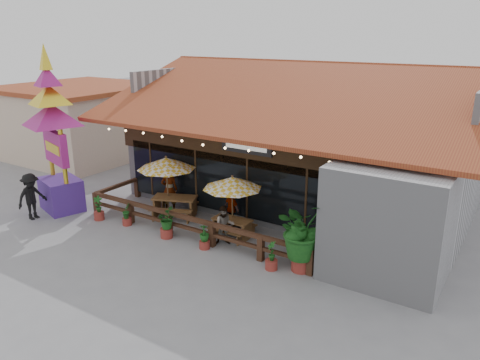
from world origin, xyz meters
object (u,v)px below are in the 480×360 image
Objects in this scene: picnic_table_right at (232,225)px; tropical_plant at (303,231)px; umbrella_right at (232,183)px; pedestrian at (31,196)px; thai_sign_tower at (52,119)px; picnic_table_left at (175,203)px; umbrella_left at (166,164)px.

tropical_plant reaches higher than picnic_table_right.
umbrella_right is 1.22× the size of pedestrian.
umbrella_right is at bearing 120.87° from picnic_table_right.
umbrella_right is at bearing 12.95° from thai_sign_tower.
pedestrian reaches higher than picnic_table_left.
umbrella_right is 8.37m from pedestrian.
tropical_plant is at bearing -80.15° from pedestrian.
picnic_table_right is at bearing -69.63° from pedestrian.
thai_sign_tower reaches higher than picnic_table_left.
picnic_table_left is (0.33, 0.03, -1.65)m from umbrella_left.
umbrella_right is at bearing -3.78° from umbrella_left.
thai_sign_tower is 3.11× the size of tropical_plant.
pedestrian is at bearing -144.71° from picnic_table_left.
thai_sign_tower reaches higher than umbrella_left.
thai_sign_tower is 11.30m from tropical_plant.
picnic_table_left is 0.93× the size of tropical_plant.
umbrella_right is at bearing 161.83° from tropical_plant.
umbrella_right is 1.06× the size of picnic_table_left.
thai_sign_tower is at bearing -168.24° from picnic_table_right.
picnic_table_right is at bearing 163.70° from tropical_plant.
picnic_table_left reaches higher than picnic_table_right.
umbrella_right is at bearing -4.81° from picnic_table_left.
picnic_table_right is 8.34m from pedestrian.
picnic_table_right is at bearing 11.76° from thai_sign_tower.
thai_sign_tower reaches higher than picnic_table_right.
picnic_table_left is 3.13m from picnic_table_right.
pedestrian is at bearing -158.30° from umbrella_right.
umbrella_left is 1.15× the size of picnic_table_left.
picnic_table_left is at bearing 172.65° from picnic_table_right.
picnic_table_left is at bearing 175.19° from umbrella_right.
umbrella_left reaches higher than tropical_plant.
umbrella_right reaches higher than picnic_table_left.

